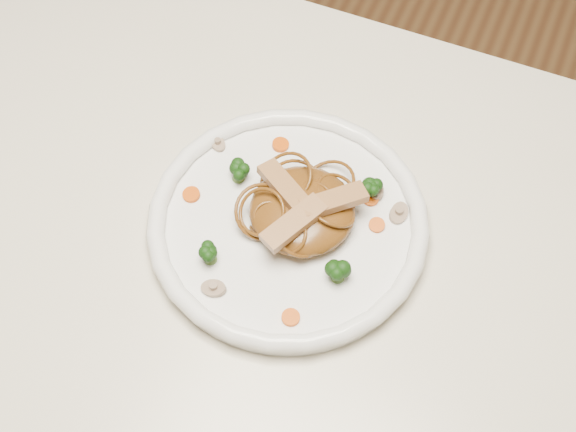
% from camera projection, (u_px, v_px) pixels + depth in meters
% --- Properties ---
extents(table, '(1.20, 0.80, 0.75)m').
position_uv_depth(table, '(251.00, 312.00, 0.97)').
color(table, beige).
rests_on(table, ground).
extents(plate, '(0.39, 0.39, 0.02)m').
position_uv_depth(plate, '(288.00, 227.00, 0.90)').
color(plate, white).
rests_on(plate, table).
extents(noodle_mound, '(0.14, 0.14, 0.04)m').
position_uv_depth(noodle_mound, '(302.00, 210.00, 0.89)').
color(noodle_mound, brown).
rests_on(noodle_mound, plate).
extents(chicken_a, '(0.07, 0.07, 0.01)m').
position_uv_depth(chicken_a, '(334.00, 201.00, 0.87)').
color(chicken_a, '#AC8051').
rests_on(chicken_a, noodle_mound).
extents(chicken_b, '(0.07, 0.06, 0.01)m').
position_uv_depth(chicken_b, '(284.00, 187.00, 0.88)').
color(chicken_b, '#AC8051').
rests_on(chicken_b, noodle_mound).
extents(chicken_c, '(0.05, 0.08, 0.01)m').
position_uv_depth(chicken_c, '(294.00, 223.00, 0.85)').
color(chicken_c, '#AC8051').
rests_on(chicken_c, noodle_mound).
extents(broccoli_0, '(0.03, 0.03, 0.03)m').
position_uv_depth(broccoli_0, '(374.00, 187.00, 0.90)').
color(broccoli_0, '#123D0C').
rests_on(broccoli_0, plate).
extents(broccoli_1, '(0.03, 0.03, 0.03)m').
position_uv_depth(broccoli_1, '(238.00, 171.00, 0.92)').
color(broccoli_1, '#123D0C').
rests_on(broccoli_1, plate).
extents(broccoli_2, '(0.03, 0.03, 0.03)m').
position_uv_depth(broccoli_2, '(210.00, 253.00, 0.86)').
color(broccoli_2, '#123D0C').
rests_on(broccoli_2, plate).
extents(broccoli_3, '(0.03, 0.03, 0.03)m').
position_uv_depth(broccoli_3, '(338.00, 271.00, 0.85)').
color(broccoli_3, '#123D0C').
rests_on(broccoli_3, plate).
extents(carrot_0, '(0.02, 0.02, 0.00)m').
position_uv_depth(carrot_0, '(371.00, 199.00, 0.91)').
color(carrot_0, '#CB5107').
rests_on(carrot_0, plate).
extents(carrot_1, '(0.02, 0.02, 0.00)m').
position_uv_depth(carrot_1, '(191.00, 195.00, 0.91)').
color(carrot_1, '#CB5107').
rests_on(carrot_1, plate).
extents(carrot_2, '(0.02, 0.02, 0.00)m').
position_uv_depth(carrot_2, '(377.00, 225.00, 0.89)').
color(carrot_2, '#CB5107').
rests_on(carrot_2, plate).
extents(carrot_3, '(0.02, 0.02, 0.00)m').
position_uv_depth(carrot_3, '(281.00, 145.00, 0.95)').
color(carrot_3, '#CB5107').
rests_on(carrot_3, plate).
extents(carrot_4, '(0.02, 0.02, 0.00)m').
position_uv_depth(carrot_4, '(291.00, 317.00, 0.84)').
color(carrot_4, '#CB5107').
rests_on(carrot_4, plate).
extents(mushroom_0, '(0.03, 0.03, 0.01)m').
position_uv_depth(mushroom_0, '(214.00, 288.00, 0.85)').
color(mushroom_0, tan).
rests_on(mushroom_0, plate).
extents(mushroom_1, '(0.03, 0.03, 0.01)m').
position_uv_depth(mushroom_1, '(399.00, 213.00, 0.90)').
color(mushroom_1, tan).
rests_on(mushroom_1, plate).
extents(mushroom_2, '(0.03, 0.03, 0.01)m').
position_uv_depth(mushroom_2, '(218.00, 144.00, 0.95)').
color(mushroom_2, tan).
rests_on(mushroom_2, plate).
extents(mushroom_3, '(0.03, 0.03, 0.01)m').
position_uv_depth(mushroom_3, '(376.00, 191.00, 0.92)').
color(mushroom_3, tan).
rests_on(mushroom_3, plate).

